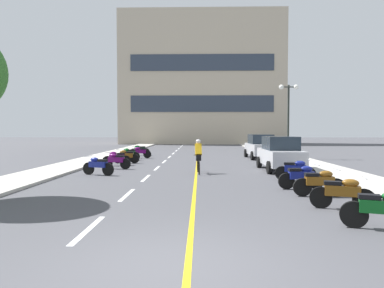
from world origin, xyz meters
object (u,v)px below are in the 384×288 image
Objects in this scene: motorcycle_2 at (320,182)px; cyclist_rider at (198,156)px; motorcycle_11 at (139,150)px; motorcycle_7 at (116,158)px; motorcycle_1 at (343,192)px; motorcycle_5 at (98,165)px; motorcycle_9 at (129,154)px; motorcycle_10 at (140,152)px; street_lamp_mid at (289,105)px; motorcycle_8 at (126,156)px; motorcycle_3 at (301,176)px; motorcycle_0 at (383,209)px; parked_car_mid at (260,146)px; motorcycle_4 at (296,169)px; motorcycle_6 at (116,160)px; parked_car_near at (280,153)px.

cyclist_rider reaches higher than motorcycle_2.
motorcycle_7 is at bearing -89.74° from motorcycle_11.
motorcycle_1 is 1.00× the size of motorcycle_7.
motorcycle_5 is 1.00× the size of motorcycle_11.
motorcycle_9 is 0.97× the size of motorcycle_10.
motorcycle_8 is (-11.44, -4.07, -3.59)m from street_lamp_mid.
motorcycle_3 and motorcycle_5 have the same top height.
motorcycle_0 and motorcycle_9 have the same top height.
motorcycle_5 is 12.53m from motorcycle_11.
cyclist_rider is at bearing -55.40° from motorcycle_9.
motorcycle_8 is at bearing -87.39° from motorcycle_11.
parked_car_mid reaches higher than motorcycle_11.
motorcycle_5 is at bearing 149.99° from motorcycle_2.
motorcycle_5 is at bearing 134.91° from motorcycle_0.
motorcycle_4 is (0.20, 3.58, 0.00)m from motorcycle_2.
motorcycle_9 is at bearing 133.90° from motorcycle_4.
motorcycle_3 is at bearing -99.90° from motorcycle_4.
street_lamp_mid is at bearing 77.36° from motorcycle_4.
street_lamp_mid is at bearing 8.98° from motorcycle_9.
motorcycle_6 is (0.24, 2.60, 0.00)m from motorcycle_5.
motorcycle_6 and motorcycle_10 have the same top height.
parked_car_near is 2.39× the size of cyclist_rider.
motorcycle_7 is 5.49m from motorcycle_10.
motorcycle_11 is at bearing 90.26° from motorcycle_7.
motorcycle_0 is 1.00× the size of motorcycle_9.
motorcycle_3 is at bearing 97.44° from motorcycle_2.
motorcycle_11 is at bearing 112.92° from motorcycle_0.
cyclist_rider is (4.99, -7.23, 0.41)m from motorcycle_9.
motorcycle_6 is 5.45m from motorcycle_9.
motorcycle_0 is 19.16m from motorcycle_9.
motorcycle_4 is at bearing -102.64° from street_lamp_mid.
motorcycle_10 is (0.31, 9.83, 0.00)m from motorcycle_5.
motorcycle_7 and motorcycle_11 have the same top height.
motorcycle_9 is at bearing 90.19° from motorcycle_7.
cyclist_rider reaches higher than motorcycle_9.
motorcycle_4 and motorcycle_11 have the same top height.
motorcycle_1 is 5.44m from motorcycle_4.
motorcycle_3 is 1.03× the size of motorcycle_7.
motorcycle_5 is at bearing 170.54° from motorcycle_4.
motorcycle_0 is 0.97× the size of motorcycle_10.
motorcycle_10 is (-11.23, -0.05, -3.59)m from street_lamp_mid.
motorcycle_0 is 3.79m from motorcycle_2.
motorcycle_8 and motorcycle_9 have the same top height.
motorcycle_7 is at bearing 144.45° from cyclist_rider.
motorcycle_6 is (-8.91, 0.53, -0.44)m from parked_car_near.
motorcycle_4 is at bearing -28.78° from cyclist_rider.
street_lamp_mid is 8.76m from parked_car_near.
motorcycle_2 is 1.02× the size of motorcycle_6.
motorcycle_7 is at bearing 133.53° from motorcycle_2.
motorcycle_8 is 4.02m from motorcycle_10.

